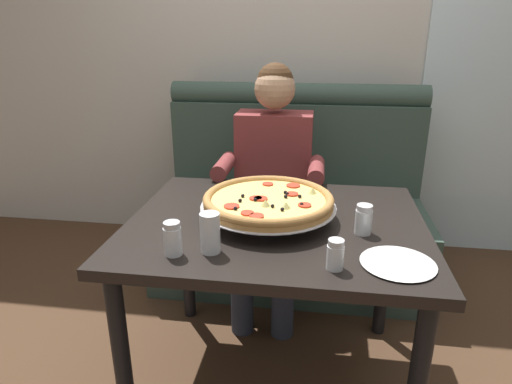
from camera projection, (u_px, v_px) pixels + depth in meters
name	position (u px, v px, depth m)	size (l,w,h in m)	color
ground_plane	(273.00, 376.00, 1.92)	(16.00, 16.00, 0.00)	#4C3321
back_wall_with_window	(301.00, 35.00, 2.83)	(6.00, 0.12, 2.80)	beige
booth_bench	(291.00, 212.00, 2.64)	(1.55, 0.78, 1.13)	#384C42
dining_table	(276.00, 243.00, 1.70)	(1.11, 0.91, 0.74)	black
diner_main	(272.00, 175.00, 2.30)	(0.54, 0.64, 1.27)	#2D3342
pizza	(268.00, 201.00, 1.66)	(0.51, 0.51, 0.11)	silver
shaker_pepper_flakes	(363.00, 221.00, 1.54)	(0.06, 0.06, 0.11)	white
shaker_parmesan	(335.00, 257.00, 1.31)	(0.05, 0.05, 0.10)	white
shaker_oregano	(173.00, 241.00, 1.39)	(0.06, 0.06, 0.11)	white
plate_near_left	(398.00, 262.00, 1.35)	(0.23, 0.23, 0.02)	white
drinking_glass	(210.00, 235.00, 1.41)	(0.06, 0.06, 0.13)	silver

